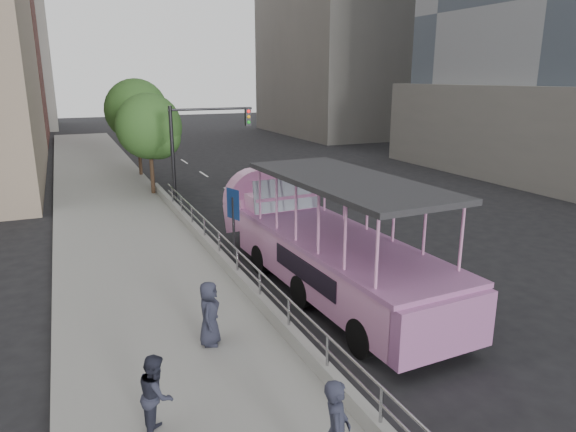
% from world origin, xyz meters
% --- Properties ---
extents(ground, '(160.00, 160.00, 0.00)m').
position_xyz_m(ground, '(0.00, 0.00, 0.00)').
color(ground, black).
extents(sidewalk, '(5.50, 80.00, 0.30)m').
position_xyz_m(sidewalk, '(-5.75, 10.00, 0.15)').
color(sidewalk, gray).
rests_on(sidewalk, ground).
extents(kerb_wall, '(0.24, 30.00, 0.36)m').
position_xyz_m(kerb_wall, '(-3.12, 2.00, 0.48)').
color(kerb_wall, '#989893').
rests_on(kerb_wall, sidewalk).
extents(guardrail, '(0.07, 22.00, 0.71)m').
position_xyz_m(guardrail, '(-3.12, 2.00, 1.14)').
color(guardrail, '#A1A1A5').
rests_on(guardrail, kerb_wall).
extents(duck_boat, '(3.26, 11.51, 3.79)m').
position_xyz_m(duck_boat, '(-0.61, 1.39, 1.41)').
color(duck_boat, black).
rests_on(duck_boat, ground).
extents(car, '(2.54, 4.86, 1.58)m').
position_xyz_m(car, '(2.27, 10.93, 0.79)').
color(car, white).
rests_on(car, ground).
extents(pedestrian_mid, '(0.71, 0.85, 1.55)m').
position_xyz_m(pedestrian_mid, '(-6.67, -4.21, 1.07)').
color(pedestrian_mid, '#272939').
rests_on(pedestrian_mid, sidewalk).
extents(pedestrian_far, '(0.79, 0.92, 1.59)m').
position_xyz_m(pedestrian_far, '(-4.96, -1.49, 1.10)').
color(pedestrian_far, '#272939').
rests_on(pedestrian_far, sidewalk).
extents(parking_sign, '(0.21, 0.67, 3.06)m').
position_xyz_m(parking_sign, '(-2.89, 3.00, 1.89)').
color(parking_sign, black).
rests_on(parking_sign, ground).
extents(traffic_signal, '(4.20, 0.32, 5.20)m').
position_xyz_m(traffic_signal, '(-1.70, 12.50, 3.50)').
color(traffic_signal, black).
rests_on(traffic_signal, ground).
extents(street_tree_near, '(3.52, 3.52, 5.72)m').
position_xyz_m(street_tree_near, '(-3.30, 15.93, 3.82)').
color(street_tree_near, '#332617').
rests_on(street_tree_near, ground).
extents(street_tree_far, '(3.97, 3.97, 6.45)m').
position_xyz_m(street_tree_far, '(-3.10, 21.93, 4.31)').
color(street_tree_far, '#332617').
rests_on(street_tree_far, ground).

